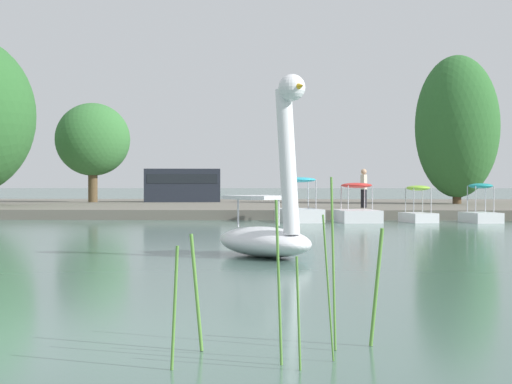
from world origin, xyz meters
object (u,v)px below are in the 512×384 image
at_px(swan_boat, 268,224).
at_px(pedal_boat_teal, 481,212).
at_px(pedal_boat_cyan, 299,209).
at_px(tree_willow_near_path, 457,127).
at_px(pedal_boat_red, 356,211).
at_px(pedal_boat_lime, 418,211).
at_px(tree_broadleaf_behind_dock, 93,140).
at_px(person_on_path, 364,186).
at_px(parked_van, 182,184).

relative_size(swan_boat, pedal_boat_teal, 1.76).
relative_size(pedal_boat_cyan, tree_willow_near_path, 0.34).
distance_m(pedal_boat_red, pedal_boat_lime, 2.36).
distance_m(pedal_boat_red, pedal_boat_teal, 4.69).
bearing_deg(pedal_boat_teal, tree_broadleaf_behind_dock, 140.13).
xyz_separation_m(pedal_boat_red, pedal_boat_lime, (2.36, -0.03, -0.00)).
bearing_deg(pedal_boat_lime, pedal_boat_red, 179.29).
relative_size(pedal_boat_cyan, tree_broadleaf_behind_dock, 0.47).
relative_size(tree_broadleaf_behind_dock, person_on_path, 3.26).
xyz_separation_m(pedal_boat_teal, tree_broadleaf_behind_dock, (-18.41, 15.38, 3.51)).
height_order(tree_broadleaf_behind_dock, parked_van, tree_broadleaf_behind_dock).
height_order(tree_willow_near_path, tree_broadleaf_behind_dock, tree_willow_near_path).
relative_size(pedal_boat_lime, parked_van, 0.43).
height_order(pedal_boat_red, person_on_path, person_on_path).
height_order(swan_boat, tree_broadleaf_behind_dock, tree_broadleaf_behind_dock).
bearing_deg(person_on_path, pedal_boat_red, -97.91).
bearing_deg(pedal_boat_teal, pedal_boat_cyan, 178.44).
height_order(swan_boat, person_on_path, swan_boat).
distance_m(swan_boat, person_on_path, 21.08).
distance_m(pedal_boat_cyan, pedal_boat_lime, 4.56).
bearing_deg(person_on_path, parked_van, 130.35).
bearing_deg(tree_broadleaf_behind_dock, parked_van, 10.67).
xyz_separation_m(swan_boat, person_on_path, (3.68, 20.75, 0.68)).
height_order(pedal_boat_cyan, person_on_path, person_on_path).
bearing_deg(swan_boat, pedal_boat_red, 79.26).
xyz_separation_m(pedal_boat_red, tree_broadleaf_behind_dock, (-13.72, 15.17, 3.49)).
relative_size(pedal_boat_cyan, pedal_boat_teal, 1.26).
height_order(pedal_boat_teal, parked_van, parked_van).
xyz_separation_m(pedal_boat_cyan, pedal_boat_teal, (6.89, -0.19, -0.09)).
height_order(pedal_boat_red, tree_willow_near_path, tree_willow_near_path).
relative_size(pedal_boat_red, tree_broadleaf_behind_dock, 0.47).
xyz_separation_m(swan_boat, pedal_boat_lime, (5.35, 15.74, -0.24)).
distance_m(swan_boat, tree_willow_near_path, 29.65).
relative_size(swan_boat, pedal_boat_cyan, 1.40).
distance_m(pedal_boat_red, person_on_path, 5.10).
relative_size(tree_willow_near_path, person_on_path, 4.51).
height_order(pedal_boat_cyan, tree_broadleaf_behind_dock, tree_broadleaf_behind_dock).
relative_size(pedal_boat_cyan, pedal_boat_lime, 1.34).
distance_m(swan_boat, pedal_boat_lime, 16.63).
bearing_deg(pedal_boat_teal, pedal_boat_lime, 175.76).
bearing_deg(pedal_boat_teal, person_on_path, 127.69).
bearing_deg(tree_broadleaf_behind_dock, person_on_path, -35.29).
relative_size(pedal_boat_cyan, person_on_path, 1.52).
bearing_deg(pedal_boat_lime, tree_willow_near_path, 72.81).
bearing_deg(tree_willow_near_path, pedal_boat_teal, -96.66).
distance_m(pedal_boat_teal, parked_van, 21.17).
relative_size(pedal_boat_teal, tree_broadleaf_behind_dock, 0.37).
relative_size(pedal_boat_red, parked_van, 0.58).
height_order(pedal_boat_cyan, pedal_boat_teal, pedal_boat_cyan).
distance_m(pedal_boat_teal, tree_willow_near_path, 13.10).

